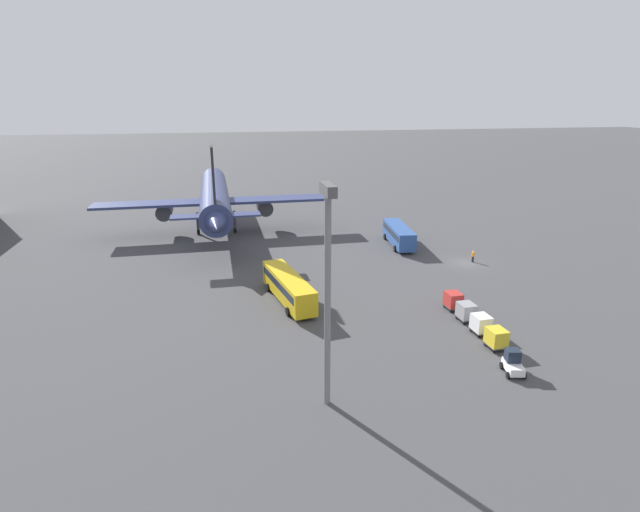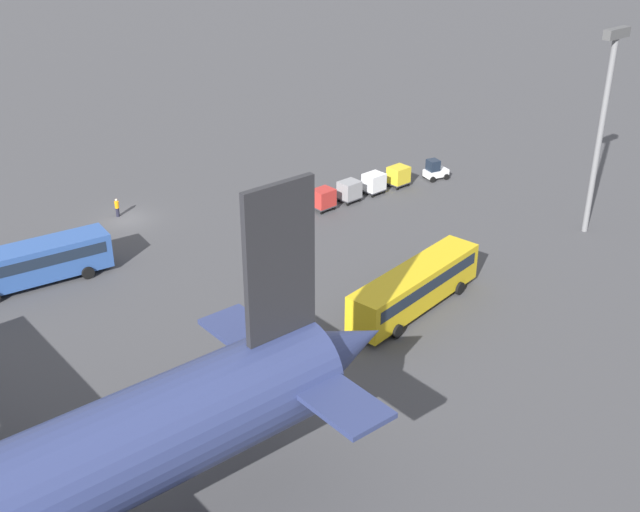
{
  "view_description": "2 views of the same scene",
  "coord_description": "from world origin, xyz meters",
  "px_view_note": "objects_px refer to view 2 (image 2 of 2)",
  "views": [
    {
      "loc": [
        -63.55,
        35.55,
        23.26
      ],
      "look_at": [
        -2.71,
        22.62,
        3.44
      ],
      "focal_mm": 28.0,
      "sensor_mm": 36.0,
      "label": 1
    },
    {
      "loc": [
        28.72,
        62.46,
        29.95
      ],
      "look_at": [
        -4.8,
        21.76,
        3.24
      ],
      "focal_mm": 45.0,
      "sensor_mm": 36.0,
      "label": 2
    }
  ],
  "objects_px": {
    "shuttle_bus_near": "(34,261)",
    "cargo_cart_grey": "(349,190)",
    "baggage_tug": "(435,170)",
    "cargo_cart_white": "(374,182)",
    "cargo_cart_red": "(323,198)",
    "shuttle_bus_far": "(415,285)",
    "worker_person": "(117,208)",
    "cargo_cart_yellow": "(398,175)"
  },
  "relations": [
    {
      "from": "shuttle_bus_far",
      "to": "worker_person",
      "type": "xyz_separation_m",
      "value": [
        9.09,
        -28.93,
        -1.08
      ]
    },
    {
      "from": "cargo_cart_red",
      "to": "baggage_tug",
      "type": "bearing_deg",
      "value": 175.37
    },
    {
      "from": "baggage_tug",
      "to": "cargo_cart_grey",
      "type": "distance_m",
      "value": 10.71
    },
    {
      "from": "shuttle_bus_near",
      "to": "cargo_cart_white",
      "type": "height_order",
      "value": "shuttle_bus_near"
    },
    {
      "from": "shuttle_bus_near",
      "to": "cargo_cart_white",
      "type": "relative_size",
      "value": 5.7
    },
    {
      "from": "worker_person",
      "to": "cargo_cart_white",
      "type": "height_order",
      "value": "cargo_cart_white"
    },
    {
      "from": "cargo_cart_grey",
      "to": "worker_person",
      "type": "bearing_deg",
      "value": -30.29
    },
    {
      "from": "shuttle_bus_near",
      "to": "cargo_cart_red",
      "type": "relative_size",
      "value": 5.7
    },
    {
      "from": "cargo_cart_yellow",
      "to": "cargo_cart_grey",
      "type": "bearing_deg",
      "value": -1.46
    },
    {
      "from": "cargo_cart_white",
      "to": "cargo_cart_grey",
      "type": "height_order",
      "value": "same"
    },
    {
      "from": "shuttle_bus_far",
      "to": "cargo_cart_grey",
      "type": "relative_size",
      "value": 6.37
    },
    {
      "from": "shuttle_bus_far",
      "to": "cargo_cart_yellow",
      "type": "distance_m",
      "value": 23.93
    },
    {
      "from": "worker_person",
      "to": "cargo_cart_grey",
      "type": "relative_size",
      "value": 0.84
    },
    {
      "from": "cargo_cart_yellow",
      "to": "cargo_cart_red",
      "type": "xyz_separation_m",
      "value": [
        9.53,
        -0.21,
        0.0
      ]
    },
    {
      "from": "shuttle_bus_near",
      "to": "cargo_cart_grey",
      "type": "height_order",
      "value": "shuttle_bus_near"
    },
    {
      "from": "shuttle_bus_near",
      "to": "cargo_cart_yellow",
      "type": "relative_size",
      "value": 5.7
    },
    {
      "from": "cargo_cart_grey",
      "to": "cargo_cart_red",
      "type": "height_order",
      "value": "same"
    },
    {
      "from": "shuttle_bus_near",
      "to": "cargo_cart_grey",
      "type": "relative_size",
      "value": 5.7
    },
    {
      "from": "shuttle_bus_far",
      "to": "cargo_cart_grey",
      "type": "distance_m",
      "value": 20.42
    },
    {
      "from": "cargo_cart_grey",
      "to": "shuttle_bus_near",
      "type": "bearing_deg",
      "value": -6.31
    },
    {
      "from": "baggage_tug",
      "to": "cargo_cart_red",
      "type": "xyz_separation_m",
      "value": [
        13.83,
        -1.12,
        0.25
      ]
    },
    {
      "from": "shuttle_bus_far",
      "to": "cargo_cart_white",
      "type": "relative_size",
      "value": 6.37
    },
    {
      "from": "baggage_tug",
      "to": "cargo_cart_yellow",
      "type": "xyz_separation_m",
      "value": [
        4.3,
        -0.91,
        0.25
      ]
    },
    {
      "from": "cargo_cart_grey",
      "to": "cargo_cart_red",
      "type": "xyz_separation_m",
      "value": [
        3.18,
        -0.05,
        0.0
      ]
    },
    {
      "from": "worker_person",
      "to": "cargo_cart_yellow",
      "type": "height_order",
      "value": "cargo_cart_yellow"
    },
    {
      "from": "baggage_tug",
      "to": "cargo_cart_yellow",
      "type": "height_order",
      "value": "baggage_tug"
    },
    {
      "from": "cargo_cart_yellow",
      "to": "shuttle_bus_near",
      "type": "bearing_deg",
      "value": -5.45
    },
    {
      "from": "worker_person",
      "to": "cargo_cart_yellow",
      "type": "distance_m",
      "value": 27.34
    },
    {
      "from": "shuttle_bus_near",
      "to": "cargo_cart_yellow",
      "type": "distance_m",
      "value": 35.86
    },
    {
      "from": "shuttle_bus_far",
      "to": "cargo_cart_grey",
      "type": "bearing_deg",
      "value": -127.65
    },
    {
      "from": "cargo_cart_grey",
      "to": "shuttle_bus_far",
      "type": "bearing_deg",
      "value": 62.08
    },
    {
      "from": "shuttle_bus_near",
      "to": "cargo_cart_yellow",
      "type": "height_order",
      "value": "shuttle_bus_near"
    },
    {
      "from": "baggage_tug",
      "to": "cargo_cart_white",
      "type": "relative_size",
      "value": 1.28
    },
    {
      "from": "cargo_cart_white",
      "to": "shuttle_bus_far",
      "type": "bearing_deg",
      "value": 54.78
    },
    {
      "from": "baggage_tug",
      "to": "cargo_cart_white",
      "type": "bearing_deg",
      "value": 4.59
    },
    {
      "from": "cargo_cart_yellow",
      "to": "cargo_cart_white",
      "type": "xyz_separation_m",
      "value": [
        3.18,
        -0.16,
        0.0
      ]
    },
    {
      "from": "baggage_tug",
      "to": "cargo_cart_red",
      "type": "height_order",
      "value": "baggage_tug"
    },
    {
      "from": "cargo_cart_yellow",
      "to": "cargo_cart_red",
      "type": "bearing_deg",
      "value": -1.28
    },
    {
      "from": "cargo_cart_grey",
      "to": "cargo_cart_yellow",
      "type": "bearing_deg",
      "value": 178.54
    },
    {
      "from": "cargo_cart_white",
      "to": "cargo_cart_red",
      "type": "height_order",
      "value": "same"
    },
    {
      "from": "baggage_tug",
      "to": "worker_person",
      "type": "relative_size",
      "value": 1.51
    },
    {
      "from": "worker_person",
      "to": "cargo_cart_red",
      "type": "distance_m",
      "value": 18.9
    }
  ]
}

